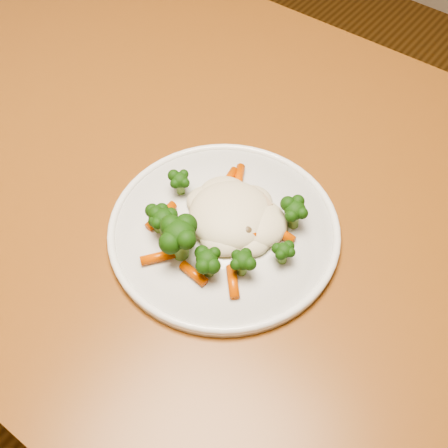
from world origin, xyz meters
name	(u,v)px	position (x,y,z in m)	size (l,w,h in m)	color
dining_table	(212,213)	(-0.31, -0.32, 0.65)	(1.25, 0.85, 0.75)	brown
plate	(224,231)	(-0.23, -0.39, 0.76)	(0.30, 0.30, 0.01)	white
meal	(219,221)	(-0.23, -0.40, 0.78)	(0.20, 0.21, 0.06)	beige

